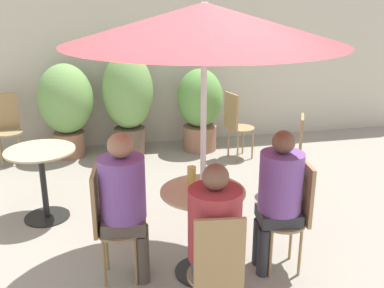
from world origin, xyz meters
The scene contains 18 objects.
storefront_wall centered at (0.00, 3.73, 1.50)m, with size 10.00×0.06×3.00m.
cafe_table_near centered at (0.24, 0.20, 0.51)m, with size 0.67×0.67×0.74m.
cafe_table_far centered at (-1.10, 1.47, 0.52)m, with size 0.68×0.68×0.74m.
bistro_chair_0 centered at (-0.50, 0.28, 0.55)m, with size 0.38×0.37×0.93m.
bistro_chair_1 centered at (0.16, -0.55, 0.55)m, with size 0.37×0.38×0.93m.
bistro_chair_2 centered at (0.99, 0.11, 0.55)m, with size 0.38×0.37×0.93m.
bistro_chair_3 centered at (1.58, 1.45, 0.55)m, with size 0.42×0.41×0.93m.
bistro_chair_4 centered at (-1.72, 3.29, 0.55)m, with size 0.37×0.39×0.93m.
bistro_chair_5 centered at (1.31, 2.72, 0.55)m, with size 0.40×0.39×0.93m.
seated_person_0 centered at (-0.36, 0.26, 0.72)m, with size 0.38×0.36×1.23m.
seated_person_1 centered at (0.18, -0.41, 0.71)m, with size 0.35×0.37×1.20m.
seated_person_2 centered at (0.85, 0.13, 0.71)m, with size 0.37×0.35×1.21m.
beer_glass_0 centered at (0.32, 0.06, 0.83)m, with size 0.06×0.06×0.17m.
beer_glass_1 centered at (0.18, 0.33, 0.82)m, with size 0.07×0.07×0.15m.
potted_plant_0 centered at (-0.93, 3.33, 0.76)m, with size 0.75×0.75×1.31m.
potted_plant_1 centered at (-0.09, 3.26, 0.82)m, with size 0.70×0.70×1.44m.
potted_plant_2 centered at (0.93, 3.20, 0.66)m, with size 0.65×0.65×1.19m.
umbrella centered at (0.24, 0.20, 2.00)m, with size 1.99×1.99×2.14m.
Camera 1 is at (-0.52, -2.91, 2.20)m, focal length 42.00 mm.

